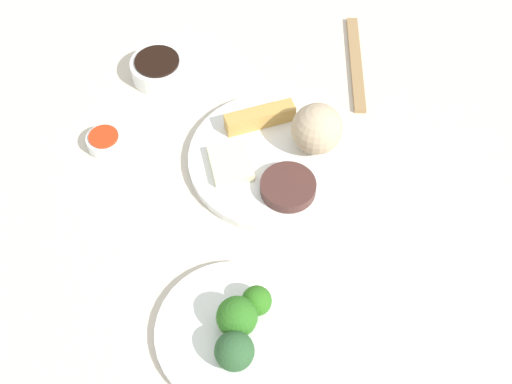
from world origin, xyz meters
name	(u,v)px	position (x,y,z in m)	size (l,w,h in m)	color
tabletop	(243,163)	(0.00, 0.00, 0.01)	(2.20, 2.20, 0.02)	beige
main_plate	(273,159)	(-0.04, 0.03, 0.03)	(0.27, 0.27, 0.02)	white
rice_scoop	(317,129)	(-0.11, 0.05, 0.08)	(0.08, 0.08, 0.08)	tan
spring_roll	(260,117)	(-0.06, -0.04, 0.05)	(0.12, 0.03, 0.03)	tan
crab_rangoon_wonton	(231,164)	(0.03, 0.01, 0.04)	(0.06, 0.07, 0.01)	beige
stir_fry_heap	(288,187)	(-0.02, 0.10, 0.05)	(0.09, 0.09, 0.02)	#4A2924
broccoli_plate	(232,332)	(0.17, 0.25, 0.03)	(0.21, 0.21, 0.01)	white
broccoli_floret_0	(237,317)	(0.16, 0.24, 0.06)	(0.06, 0.06, 0.06)	#2D6C1F
broccoli_floret_1	(257,301)	(0.13, 0.24, 0.05)	(0.04, 0.04, 0.04)	#30721D
broccoli_floret_2	(234,351)	(0.19, 0.28, 0.06)	(0.05, 0.05, 0.05)	#2D572F
soy_sauce_bowl	(158,69)	(0.03, -0.24, 0.04)	(0.10, 0.10, 0.04)	white
soy_sauce_bowl_liquid	(157,61)	(0.03, -0.24, 0.06)	(0.08, 0.08, 0.00)	black
sauce_ramekin_sweet_and_sour	(105,142)	(0.17, -0.14, 0.03)	(0.06, 0.06, 0.02)	white
sauce_ramekin_sweet_and_sour_liquid	(103,137)	(0.17, -0.14, 0.05)	(0.05, 0.05, 0.00)	red
chopsticks_pair	(356,63)	(-0.29, -0.07, 0.02)	(0.23, 0.02, 0.01)	#9C784B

